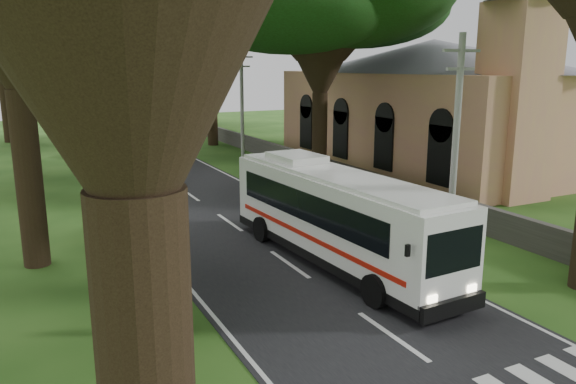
# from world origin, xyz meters

# --- Properties ---
(ground) EXTENTS (140.00, 140.00, 0.00)m
(ground) POSITION_xyz_m (0.00, 0.00, 0.00)
(ground) COLOR #204614
(ground) RESTS_ON ground
(road) EXTENTS (8.00, 120.00, 0.04)m
(road) POSITION_xyz_m (0.00, 25.00, 0.01)
(road) COLOR black
(road) RESTS_ON ground
(property_wall) EXTENTS (0.35, 50.00, 1.20)m
(property_wall) POSITION_xyz_m (9.00, 24.00, 0.60)
(property_wall) COLOR #383533
(property_wall) RESTS_ON ground
(church) EXTENTS (14.00, 24.00, 11.60)m
(church) POSITION_xyz_m (17.86, 21.55, 4.91)
(church) COLOR tan
(church) RESTS_ON ground
(pole_near) EXTENTS (1.60, 0.24, 8.00)m
(pole_near) POSITION_xyz_m (5.50, 6.00, 4.18)
(pole_near) COLOR gray
(pole_near) RESTS_ON ground
(pole_mid) EXTENTS (1.60, 0.24, 8.00)m
(pole_mid) POSITION_xyz_m (5.50, 26.00, 4.18)
(pole_mid) COLOR gray
(pole_mid) RESTS_ON ground
(pole_far) EXTENTS (1.60, 0.24, 8.00)m
(pole_far) POSITION_xyz_m (5.50, 46.00, 4.18)
(pole_far) COLOR gray
(pole_far) RESTS_ON ground
(tree_r_midb) EXTENTS (14.45, 14.45, 14.19)m
(tree_r_midb) POSITION_xyz_m (7.50, 38.00, 11.01)
(tree_r_midb) COLOR black
(tree_r_midb) RESTS_ON ground
(tree_r_far) EXTENTS (13.02, 13.02, 15.79)m
(tree_r_far) POSITION_xyz_m (8.50, 56.00, 12.81)
(tree_r_far) COLOR black
(tree_r_far) RESTS_ON ground
(coach_bus) EXTENTS (3.12, 11.25, 3.28)m
(coach_bus) POSITION_xyz_m (1.58, 7.52, 1.77)
(coach_bus) COLOR white
(coach_bus) RESTS_ON ground
(distant_car_a) EXTENTS (1.71, 3.82, 1.27)m
(distant_car_a) POSITION_xyz_m (-3.00, 36.41, 0.67)
(distant_car_a) COLOR silver
(distant_car_a) RESTS_ON road
(distant_car_c) EXTENTS (2.01, 4.31, 1.22)m
(distant_car_c) POSITION_xyz_m (2.36, 59.64, 0.64)
(distant_car_c) COLOR maroon
(distant_car_c) RESTS_ON road
(pedestrian) EXTENTS (0.48, 0.68, 1.75)m
(pedestrian) POSITION_xyz_m (-4.80, 4.68, 0.88)
(pedestrian) COLOR black
(pedestrian) RESTS_ON ground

